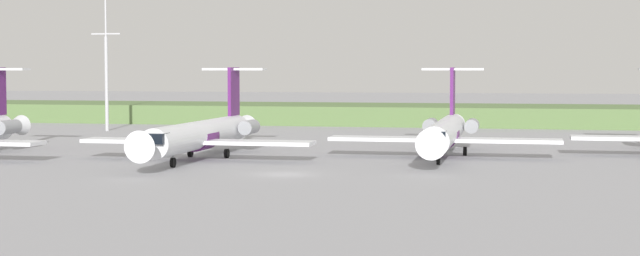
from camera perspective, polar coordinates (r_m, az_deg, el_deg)
ground_plane at (r=107.74m, az=1.68°, el=-1.10°), size 500.00×500.00×0.00m
grass_berm at (r=152.73m, az=4.73°, el=0.83°), size 320.00×20.00×3.04m
regional_jet_second at (r=92.35m, az=-7.16°, el=-0.32°), size 22.81×31.00×9.00m
regional_jet_third at (r=95.04m, az=7.60°, el=-0.22°), size 22.81×31.00×9.00m
antenna_mast at (r=137.95m, az=-12.84°, el=3.51°), size 4.40×0.50×21.22m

